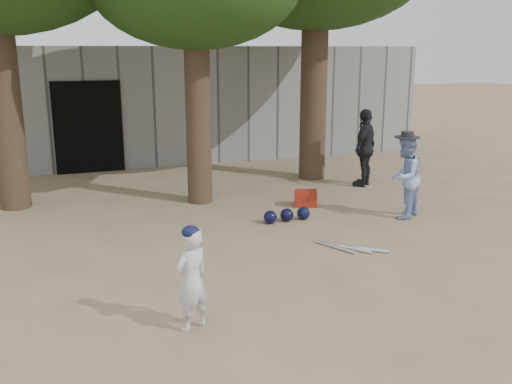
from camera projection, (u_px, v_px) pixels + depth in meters
name	position (u px, v px, depth m)	size (l,w,h in m)	color
ground	(239.00, 286.00, 7.24)	(70.00, 70.00, 0.00)	#937C5E
boy_player	(192.00, 280.00, 6.01)	(0.41, 0.27, 1.13)	silver
spectator_blue	(405.00, 177.00, 10.04)	(0.72, 0.56, 1.47)	#8A9FD6
spectator_dark	(365.00, 148.00, 12.37)	(0.99, 0.41, 1.69)	black
red_bag	(306.00, 198.00, 10.91)	(0.42, 0.32, 0.30)	#A21E15
back_building	(124.00, 100.00, 16.28)	(16.00, 5.24, 3.00)	gray
helmet_row	(287.00, 215.00, 9.94)	(0.87, 0.26, 0.23)	black
bat_pile	(350.00, 248.00, 8.56)	(0.83, 0.83, 0.06)	silver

